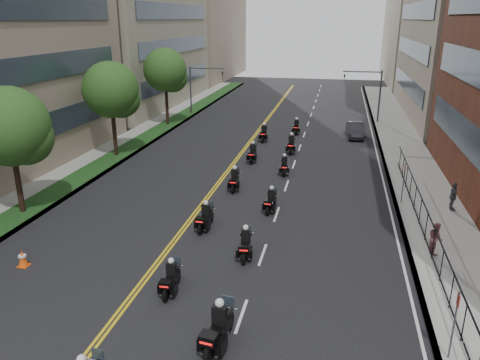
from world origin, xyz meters
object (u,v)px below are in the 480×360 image
object	(u,v)px
motorcycle_7	(284,166)
motorcycle_10	(264,134)
motorcycle_9	(291,145)
pedestrian_b	(436,238)
motorcycle_3	(245,245)
motorcycle_2	(171,279)
motorcycle_1	(218,330)
motorcycle_5	(271,201)
motorcycle_4	(205,218)
parked_sedan	(355,130)
traffic_cone	(23,258)
motorcycle_6	(235,181)
motorcycle_8	(253,154)
motorcycle_11	(296,127)
pedestrian_c	(453,196)

from	to	relation	value
motorcycle_7	motorcycle_10	xyz separation A→B (m)	(-3.00, 9.29, 0.07)
motorcycle_9	pedestrian_b	distance (m)	18.68
motorcycle_3	motorcycle_2	bearing A→B (deg)	-129.96
motorcycle_1	motorcycle_3	size ratio (longest dim) A/B	1.15
motorcycle_5	pedestrian_b	size ratio (longest dim) A/B	1.34
motorcycle_4	parked_sedan	distance (m)	24.24
motorcycle_5	pedestrian_b	distance (m)	9.22
motorcycle_3	motorcycle_1	bearing A→B (deg)	-93.01
pedestrian_b	traffic_cone	distance (m)	19.21
motorcycle_4	motorcycle_6	bearing A→B (deg)	92.56
parked_sedan	traffic_cone	world-z (taller)	parked_sedan
motorcycle_2	motorcycle_3	size ratio (longest dim) A/B	0.95
motorcycle_3	motorcycle_7	world-z (taller)	motorcycle_3
motorcycle_3	motorcycle_8	distance (m)	15.62
motorcycle_4	traffic_cone	xyz separation A→B (m)	(-7.07, -5.56, -0.25)
motorcycle_3	pedestrian_b	size ratio (longest dim) A/B	1.40
motorcycle_1	motorcycle_11	bearing A→B (deg)	98.70
motorcycle_2	motorcycle_3	xyz separation A→B (m)	(2.40, 3.59, 0.03)
motorcycle_2	motorcycle_9	xyz separation A→B (m)	(2.59, 22.19, 0.09)
motorcycle_6	traffic_cone	xyz separation A→B (m)	(-7.28, -11.82, -0.26)
motorcycle_5	pedestrian_c	xyz separation A→B (m)	(10.35, 2.01, 0.38)
motorcycle_7	pedestrian_b	xyz separation A→B (m)	(8.47, -10.81, 0.32)
motorcycle_1	motorcycle_6	bearing A→B (deg)	108.52
motorcycle_5	motorcycle_6	size ratio (longest dim) A/B	0.94
motorcycle_7	motorcycle_11	distance (m)	12.73
pedestrian_c	traffic_cone	bearing A→B (deg)	115.24
motorcycle_8	traffic_cone	xyz separation A→B (m)	(-7.28, -18.38, -0.27)
motorcycle_7	traffic_cone	distance (m)	18.72
motorcycle_2	motorcycle_10	xyz separation A→B (m)	(-0.30, 25.70, 0.08)
motorcycle_3	motorcycle_9	size ratio (longest dim) A/B	0.92
motorcycle_8	pedestrian_c	world-z (taller)	pedestrian_c
parked_sedan	pedestrian_c	size ratio (longest dim) A/B	2.52
motorcycle_6	motorcycle_7	world-z (taller)	motorcycle_6
motorcycle_9	pedestrian_c	world-z (taller)	pedestrian_c
motorcycle_7	motorcycle_11	bearing A→B (deg)	84.30
motorcycle_7	motorcycle_10	distance (m)	9.76
motorcycle_8	motorcycle_3	bearing A→B (deg)	-82.26
motorcycle_6	pedestrian_c	world-z (taller)	pedestrian_c
motorcycle_2	motorcycle_6	xyz separation A→B (m)	(-0.10, 12.46, 0.05)
motorcycle_1	motorcycle_10	size ratio (longest dim) A/B	1.08
motorcycle_4	motorcycle_8	distance (m)	12.82
motorcycle_7	traffic_cone	bearing A→B (deg)	-129.83
motorcycle_3	motorcycle_6	bearing A→B (deg)	99.56
parked_sedan	motorcycle_6	bearing A→B (deg)	-120.05
motorcycle_10	motorcycle_2	bearing A→B (deg)	-92.12
motorcycle_9	motorcycle_11	bearing A→B (deg)	89.71
motorcycle_5	pedestrian_b	xyz separation A→B (m)	(8.41, -3.78, 0.32)
motorcycle_6	parked_sedan	world-z (taller)	motorcycle_6
motorcycle_2	parked_sedan	world-z (taller)	motorcycle_2
traffic_cone	motorcycle_5	bearing A→B (deg)	40.76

